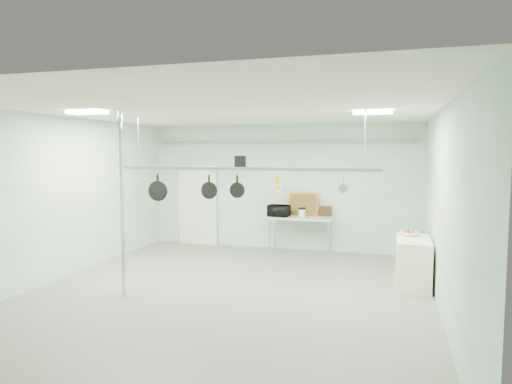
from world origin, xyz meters
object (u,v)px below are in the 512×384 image
(skillet_left, at_px, (158,188))
(skillet_right, at_px, (237,186))
(side_cabinet, at_px, (413,263))
(coffee_canister, at_px, (302,213))
(skillet_mid, at_px, (209,187))
(pot_rack, at_px, (243,167))
(prep_table, at_px, (301,220))
(microwave, at_px, (279,211))
(chrome_pole, at_px, (122,204))
(fruit_bowl, at_px, (409,234))

(skillet_left, bearing_deg, skillet_right, -4.41)
(side_cabinet, bearing_deg, coffee_canister, 139.10)
(side_cabinet, xyz_separation_m, skillet_mid, (-3.61, -1.10, 1.41))
(side_cabinet, xyz_separation_m, pot_rack, (-2.95, -1.10, 1.78))
(prep_table, height_order, skillet_right, skillet_right)
(prep_table, distance_m, skillet_left, 4.04)
(pot_rack, height_order, microwave, pot_rack)
(skillet_mid, bearing_deg, chrome_pole, -141.98)
(coffee_canister, distance_m, fruit_bowl, 3.09)
(prep_table, relative_size, fruit_bowl, 4.62)
(side_cabinet, height_order, skillet_left, skillet_left)
(skillet_right, bearing_deg, chrome_pole, -154.47)
(microwave, xyz_separation_m, skillet_right, (0.01, -3.22, 0.84))
(skillet_mid, bearing_deg, pot_rack, 2.04)
(side_cabinet, bearing_deg, microwave, 145.46)
(fruit_bowl, height_order, skillet_right, skillet_right)
(chrome_pole, xyz_separation_m, coffee_canister, (2.34, 4.18, -0.60))
(side_cabinet, distance_m, skillet_left, 4.98)
(chrome_pole, bearing_deg, skillet_mid, 35.98)
(microwave, distance_m, skillet_left, 3.67)
(skillet_mid, bearing_deg, side_cabinet, 18.98)
(pot_rack, relative_size, skillet_left, 9.32)
(side_cabinet, distance_m, microwave, 3.79)
(pot_rack, bearing_deg, fruit_bowl, 25.48)
(prep_table, height_order, microwave, microwave)
(side_cabinet, distance_m, skillet_mid, 4.03)
(prep_table, xyz_separation_m, skillet_left, (-2.11, -3.30, 1.00))
(pot_rack, xyz_separation_m, coffee_canister, (0.44, 3.28, -1.23))
(microwave, bearing_deg, coffee_canister, -167.17)
(pot_rack, distance_m, fruit_bowl, 3.43)
(coffee_canister, xyz_separation_m, skillet_right, (-0.56, -3.28, 0.89))
(chrome_pole, distance_m, skillet_mid, 1.55)
(skillet_left, height_order, skillet_right, same)
(prep_table, bearing_deg, skillet_left, -122.55)
(prep_table, height_order, skillet_left, skillet_left)
(chrome_pole, bearing_deg, fruit_bowl, 25.43)
(skillet_left, bearing_deg, chrome_pole, -106.53)
(skillet_left, distance_m, skillet_right, 1.59)
(skillet_left, height_order, skillet_mid, same)
(skillet_mid, distance_m, skillet_right, 0.54)
(side_cabinet, height_order, skillet_mid, skillet_mid)
(microwave, xyz_separation_m, fruit_bowl, (3.00, -1.85, -0.10))
(side_cabinet, height_order, fruit_bowl, fruit_bowl)
(skillet_left, xyz_separation_m, skillet_right, (1.59, 0.00, 0.06))
(coffee_canister, height_order, skillet_left, skillet_left)
(pot_rack, distance_m, skillet_mid, 0.76)
(chrome_pole, relative_size, skillet_left, 6.22)
(pot_rack, relative_size, skillet_right, 12.37)
(prep_table, distance_m, pot_rack, 3.61)
(pot_rack, relative_size, coffee_canister, 25.21)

